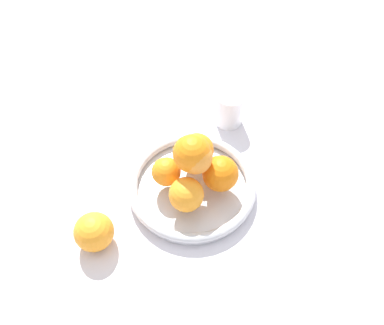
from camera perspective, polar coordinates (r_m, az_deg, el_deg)
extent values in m
plane|color=silver|center=(0.86, 0.00, -4.15)|extent=(4.00, 4.00, 0.00)
cylinder|color=silver|center=(0.86, 0.00, -3.92)|extent=(0.28, 0.28, 0.01)
torus|color=silver|center=(0.84, 0.00, -3.30)|extent=(0.29, 0.29, 0.02)
sphere|color=orange|center=(0.81, -3.96, -1.40)|extent=(0.06, 0.06, 0.06)
sphere|color=orange|center=(0.77, -0.87, -4.90)|extent=(0.07, 0.07, 0.07)
sphere|color=orange|center=(0.80, 4.35, -1.70)|extent=(0.08, 0.08, 0.08)
sphere|color=orange|center=(0.84, 0.76, 1.95)|extent=(0.08, 0.08, 0.08)
sphere|color=orange|center=(0.76, -0.21, 1.55)|extent=(0.08, 0.08, 0.08)
sphere|color=orange|center=(0.76, 0.68, 0.96)|extent=(0.07, 0.07, 0.07)
sphere|color=orange|center=(0.79, -14.71, -10.18)|extent=(0.08, 0.08, 0.08)
cylinder|color=white|center=(0.97, 5.72, 8.15)|extent=(0.07, 0.07, 0.09)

